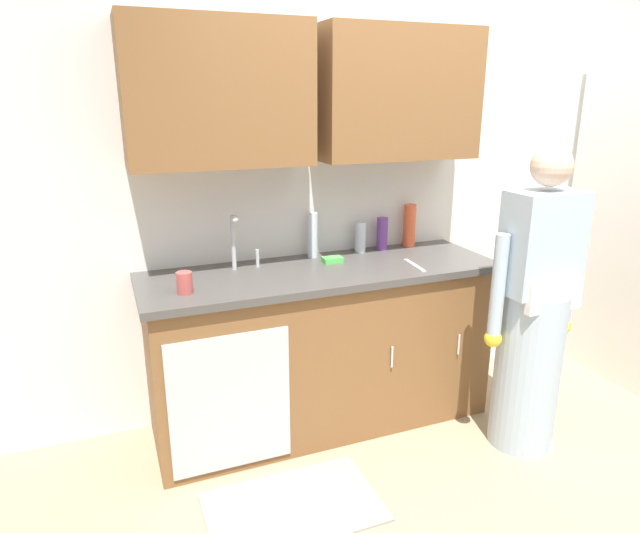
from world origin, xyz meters
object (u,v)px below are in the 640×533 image
at_px(bottle_water_short, 360,237).
at_px(sponge, 332,260).
at_px(person_at_sink, 532,326).
at_px(cup_by_sink, 184,283).
at_px(bottle_dish_liquid, 409,226).
at_px(bottle_soap, 382,234).
at_px(knife_on_counter, 414,265).
at_px(bottle_cleaner_spray, 312,235).
at_px(sink, 248,279).

distance_m(bottle_water_short, sponge, 0.29).
relative_size(person_at_sink, cup_by_sink, 15.41).
bearing_deg(sponge, bottle_dish_liquid, 14.58).
bearing_deg(bottle_soap, knife_on_counter, -88.62).
bearing_deg(knife_on_counter, person_at_sink, -130.31).
height_order(person_at_sink, bottle_cleaner_spray, person_at_sink).
bearing_deg(bottle_dish_liquid, knife_on_counter, -115.88).
bearing_deg(bottle_water_short, bottle_cleaner_spray, 179.85).
xyz_separation_m(bottle_dish_liquid, cup_by_sink, (-1.44, -0.37, -0.08)).
height_order(cup_by_sink, knife_on_counter, cup_by_sink).
relative_size(bottle_soap, sponge, 1.80).
height_order(bottle_dish_liquid, bottle_cleaner_spray, same).
distance_m(bottle_soap, sponge, 0.42).
bearing_deg(cup_by_sink, sponge, 14.30).
bearing_deg(person_at_sink, cup_by_sink, 164.34).
distance_m(sink, bottle_cleaner_spray, 0.52).
bearing_deg(bottle_water_short, cup_by_sink, -161.84).
height_order(knife_on_counter, sponge, sponge).
bearing_deg(sink, bottle_water_short, 16.23).
relative_size(bottle_soap, bottle_cleaner_spray, 0.76).
height_order(bottle_soap, bottle_cleaner_spray, bottle_cleaner_spray).
xyz_separation_m(sink, bottle_soap, (0.90, 0.22, 0.11)).
bearing_deg(bottle_water_short, bottle_dish_liquid, 1.67).
xyz_separation_m(bottle_water_short, knife_on_counter, (0.16, -0.37, -0.09)).
xyz_separation_m(sink, bottle_water_short, (0.75, 0.22, 0.11)).
distance_m(sink, sponge, 0.51).
distance_m(bottle_soap, knife_on_counter, 0.39).
relative_size(bottle_dish_liquid, knife_on_counter, 1.10).
bearing_deg(knife_on_counter, bottle_water_short, 28.38).
distance_m(person_at_sink, cup_by_sink, 1.79).
distance_m(sink, knife_on_counter, 0.92).
height_order(bottle_cleaner_spray, knife_on_counter, bottle_cleaner_spray).
distance_m(person_at_sink, bottle_water_short, 1.08).
height_order(bottle_soap, sponge, bottle_soap).
relative_size(sink, person_at_sink, 0.31).
relative_size(knife_on_counter, sponge, 2.18).
bearing_deg(knife_on_counter, bottle_cleaner_spray, 56.83).
bearing_deg(sponge, bottle_water_short, 30.35).
distance_m(bottle_dish_liquid, knife_on_counter, 0.44).
bearing_deg(sink, person_at_sink, -24.53).
xyz_separation_m(bottle_soap, sponge, (-0.39, -0.14, -0.08)).
relative_size(sink, bottle_cleaner_spray, 1.91).
bearing_deg(cup_by_sink, knife_on_counter, -0.61).
relative_size(sink, knife_on_counter, 2.08).
xyz_separation_m(bottle_water_short, cup_by_sink, (-1.10, -0.36, -0.04)).
height_order(sink, bottle_cleaner_spray, sink).
height_order(sink, bottle_dish_liquid, sink).
xyz_separation_m(knife_on_counter, sponge, (-0.40, 0.23, 0.01)).
bearing_deg(sponge, bottle_soap, 20.15).
height_order(bottle_water_short, cup_by_sink, bottle_water_short).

